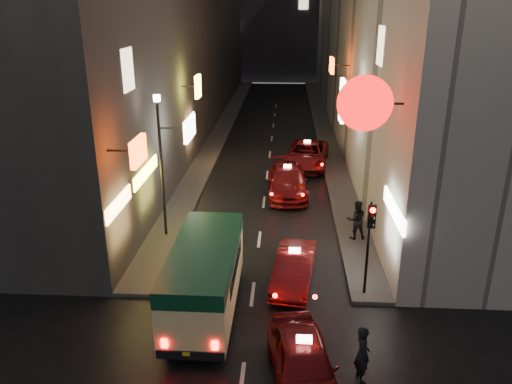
% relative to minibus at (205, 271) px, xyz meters
% --- Properties ---
extents(building_left, '(7.53, 52.00, 18.00)m').
position_rel_minibus_xyz_m(building_left, '(-6.50, 26.71, 7.43)').
color(building_left, '#3C3936').
rests_on(building_left, ground).
extents(building_right, '(8.23, 52.15, 18.00)m').
position_rel_minibus_xyz_m(building_right, '(9.49, 26.71, 7.43)').
color(building_right, '#B9B3AA').
rests_on(building_right, ground).
extents(sidewalk_left, '(1.50, 52.00, 0.15)m').
position_rel_minibus_xyz_m(sidewalk_left, '(-2.75, 26.71, -1.50)').
color(sidewalk_left, '#464341').
rests_on(sidewalk_left, ground).
extents(sidewalk_right, '(1.50, 52.00, 0.15)m').
position_rel_minibus_xyz_m(sidewalk_right, '(5.75, 26.71, -1.50)').
color(sidewalk_right, '#464341').
rests_on(sidewalk_right, ground).
extents(minibus, '(2.04, 5.79, 2.49)m').
position_rel_minibus_xyz_m(minibus, '(0.00, 0.00, 0.00)').
color(minibus, '#F7F09A').
rests_on(minibus, ground).
extents(taxi_near, '(2.93, 5.46, 1.82)m').
position_rel_minibus_xyz_m(taxi_near, '(3.18, -3.29, -0.74)').
color(taxi_near, maroon).
rests_on(taxi_near, ground).
extents(taxi_second, '(2.53, 4.90, 1.66)m').
position_rel_minibus_xyz_m(taxi_second, '(2.99, 2.08, -0.82)').
color(taxi_second, maroon).
rests_on(taxi_second, ground).
extents(taxi_third, '(2.52, 5.64, 1.93)m').
position_rel_minibus_xyz_m(taxi_third, '(2.71, 11.56, -0.69)').
color(taxi_third, maroon).
rests_on(taxi_third, ground).
extents(taxi_far, '(3.06, 5.95, 1.98)m').
position_rel_minibus_xyz_m(taxi_far, '(3.96, 16.69, -0.66)').
color(taxi_far, maroon).
rests_on(taxi_far, ground).
extents(pedestrian_crossing, '(0.55, 0.72, 1.93)m').
position_rel_minibus_xyz_m(pedestrian_crossing, '(4.80, -2.96, -0.60)').
color(pedestrian_crossing, black).
rests_on(pedestrian_crossing, ground).
extents(pedestrian_sidewalk, '(0.80, 0.55, 1.99)m').
position_rel_minibus_xyz_m(pedestrian_sidewalk, '(5.73, 5.80, -0.42)').
color(pedestrian_sidewalk, black).
rests_on(pedestrian_sidewalk, sidewalk_right).
extents(traffic_light, '(0.26, 0.43, 3.50)m').
position_rel_minibus_xyz_m(traffic_light, '(5.50, 1.19, 1.12)').
color(traffic_light, black).
rests_on(traffic_light, sidewalk_right).
extents(lamp_post, '(0.28, 0.28, 6.22)m').
position_rel_minibus_xyz_m(lamp_post, '(-2.70, 5.71, 2.15)').
color(lamp_post, black).
rests_on(lamp_post, sidewalk_left).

